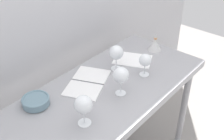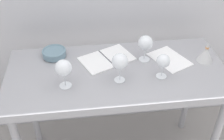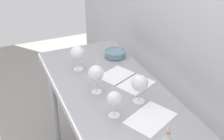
# 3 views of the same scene
# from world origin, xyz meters

# --- Properties ---
(steel_counter) EXTENTS (1.40, 0.65, 0.90)m
(steel_counter) POSITION_xyz_m (0.00, -0.01, 0.79)
(steel_counter) COLOR #97979D
(steel_counter) RESTS_ON ground_plane
(wine_glass_near_left) EXTENTS (0.10, 0.10, 0.18)m
(wine_glass_near_left) POSITION_xyz_m (-0.32, -0.12, 1.03)
(wine_glass_near_left) COLOR white
(wine_glass_near_left) RESTS_ON steel_counter
(wine_glass_near_right) EXTENTS (0.08, 0.08, 0.16)m
(wine_glass_near_right) POSITION_xyz_m (0.26, -0.10, 1.01)
(wine_glass_near_right) COLOR white
(wine_glass_near_right) RESTS_ON steel_counter
(wine_glass_far_right) EXTENTS (0.10, 0.10, 0.18)m
(wine_glass_far_right) POSITION_xyz_m (0.20, 0.09, 1.03)
(wine_glass_far_right) COLOR white
(wine_glass_far_right) RESTS_ON steel_counter
(wine_glass_near_center) EXTENTS (0.10, 0.10, 0.19)m
(wine_glass_near_center) POSITION_xyz_m (0.00, -0.10, 1.03)
(wine_glass_near_center) COLOR white
(wine_glass_near_center) RESTS_ON steel_counter
(open_notebook) EXTENTS (0.40, 0.34, 0.01)m
(open_notebook) POSITION_xyz_m (-0.05, 0.13, 0.90)
(open_notebook) COLOR white
(open_notebook) RESTS_ON steel_counter
(tasting_sheet_upper) EXTENTS (0.28, 0.32, 0.00)m
(tasting_sheet_upper) POSITION_xyz_m (0.36, 0.08, 0.90)
(tasting_sheet_upper) COLOR white
(tasting_sheet_upper) RESTS_ON steel_counter
(tasting_bowl) EXTENTS (0.16, 0.16, 0.05)m
(tasting_bowl) POSITION_xyz_m (-0.40, 0.20, 0.93)
(tasting_bowl) COLOR #DBCC66
(tasting_bowl) RESTS_ON steel_counter
(decanter_funnel) EXTENTS (0.11, 0.11, 0.15)m
(decanter_funnel) POSITION_xyz_m (0.59, 0.04, 0.95)
(decanter_funnel) COLOR silver
(decanter_funnel) RESTS_ON steel_counter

